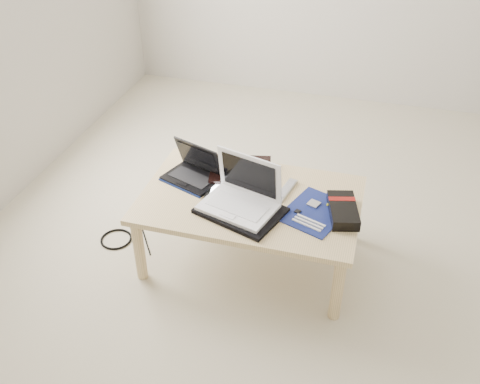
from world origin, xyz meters
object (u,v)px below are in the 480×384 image
(coffee_table, at_px, (250,205))
(netbook, at_px, (194,172))
(white_laptop, at_px, (242,196))
(gpu_box, at_px, (343,210))

(coffee_table, relative_size, netbook, 3.28)
(netbook, height_order, white_laptop, white_laptop)
(white_laptop, bearing_deg, coffee_table, 78.49)
(white_laptop, distance_m, gpu_box, 0.49)
(coffee_table, height_order, white_laptop, white_laptop)
(gpu_box, bearing_deg, coffee_table, 177.91)
(coffee_table, distance_m, white_laptop, 0.15)
(coffee_table, distance_m, netbook, 0.35)
(coffee_table, bearing_deg, netbook, 165.61)
(coffee_table, height_order, netbook, netbook)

